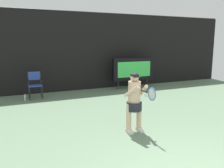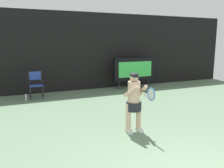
# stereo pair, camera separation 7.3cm
# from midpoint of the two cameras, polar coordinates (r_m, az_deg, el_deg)

# --- Properties ---
(backdrop_screen) EXTENTS (18.00, 0.12, 3.66)m
(backdrop_screen) POSITION_cam_midpoint_polar(r_m,az_deg,el_deg) (11.16, -10.54, 7.61)
(backdrop_screen) COLOR black
(backdrop_screen) RESTS_ON ground
(scoreboard) EXTENTS (2.20, 0.21, 1.50)m
(scoreboard) POSITION_cam_midpoint_polar(r_m,az_deg,el_deg) (11.68, 5.00, 3.59)
(scoreboard) COLOR black
(scoreboard) RESTS_ON ground
(umpire_chair) EXTENTS (0.52, 0.44, 1.08)m
(umpire_chair) POSITION_cam_midpoint_polar(r_m,az_deg,el_deg) (10.03, -18.30, 0.13)
(umpire_chair) COLOR black
(umpire_chair) RESTS_ON ground
(water_bottle) EXTENTS (0.07, 0.07, 0.27)m
(water_bottle) POSITION_cam_midpoint_polar(r_m,az_deg,el_deg) (9.91, -20.46, -3.03)
(water_bottle) COLOR silver
(water_bottle) RESTS_ON ground
(tennis_player) EXTENTS (0.53, 0.61, 1.53)m
(tennis_player) POSITION_cam_midpoint_polar(r_m,az_deg,el_deg) (5.96, 5.09, -3.78)
(tennis_player) COLOR white
(tennis_player) RESTS_ON ground
(tennis_racket) EXTENTS (0.03, 0.60, 0.31)m
(tennis_racket) POSITION_cam_midpoint_polar(r_m,az_deg,el_deg) (5.52, 9.07, -2.36)
(tennis_racket) COLOR black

